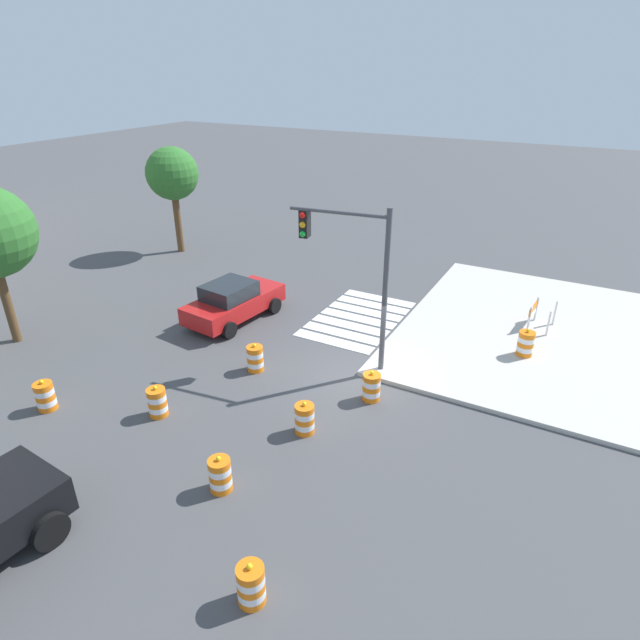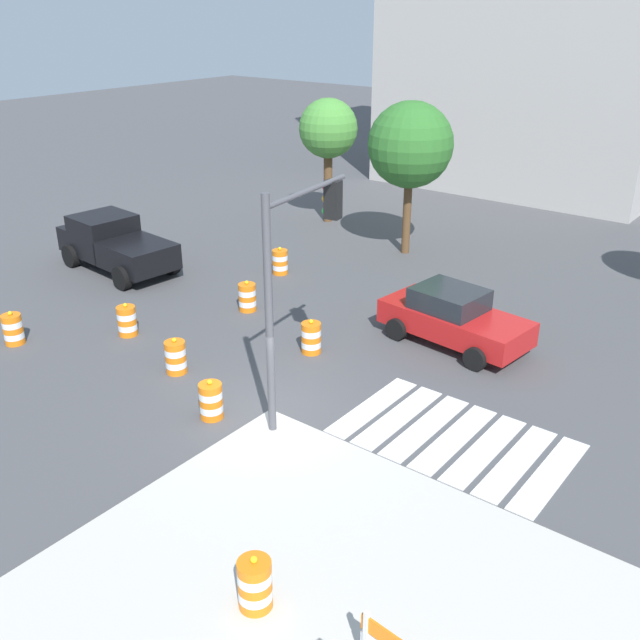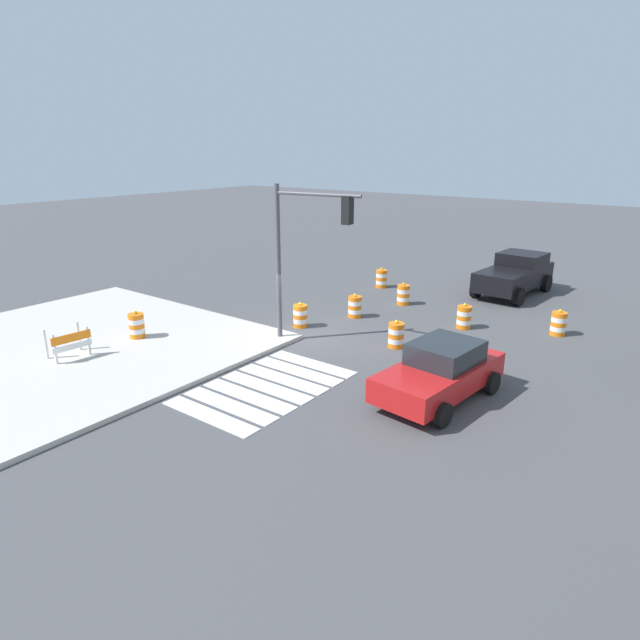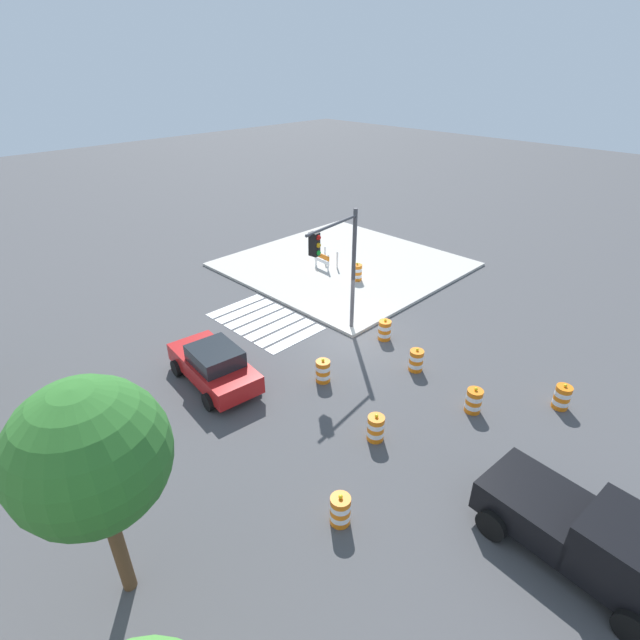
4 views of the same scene
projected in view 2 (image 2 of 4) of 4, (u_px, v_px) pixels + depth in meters
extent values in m
plane|color=#474749|center=(271.00, 414.00, 17.20)|extent=(120.00, 120.00, 0.00)
cube|color=silver|center=(373.00, 407.00, 17.51)|extent=(0.60, 3.20, 0.02)
cube|color=silver|center=(399.00, 417.00, 17.09)|extent=(0.60, 3.20, 0.02)
cube|color=silver|center=(426.00, 427.00, 16.67)|extent=(0.60, 3.20, 0.02)
cube|color=silver|center=(454.00, 438.00, 16.25)|extent=(0.60, 3.20, 0.02)
cube|color=silver|center=(485.00, 450.00, 15.83)|extent=(0.60, 3.20, 0.02)
cube|color=silver|center=(516.00, 462.00, 15.41)|extent=(0.60, 3.20, 0.02)
cube|color=silver|center=(550.00, 475.00, 14.99)|extent=(0.60, 3.20, 0.02)
cube|color=red|center=(455.00, 322.00, 20.48)|extent=(4.48, 2.31, 0.70)
cube|color=#1E2328|center=(449.00, 299.00, 20.38)|extent=(2.07, 1.80, 0.60)
cylinder|color=black|center=(512.00, 337.00, 20.39)|extent=(0.68, 0.31, 0.66)
cylinder|color=black|center=(475.00, 359.00, 19.15)|extent=(0.68, 0.31, 0.66)
cylinder|color=black|center=(435.00, 311.00, 22.11)|extent=(0.68, 0.31, 0.66)
cylinder|color=black|center=(397.00, 329.00, 20.87)|extent=(0.68, 0.31, 0.66)
cube|color=black|center=(138.00, 255.00, 25.25)|extent=(2.66, 2.20, 0.90)
cube|color=black|center=(104.00, 235.00, 26.43)|extent=(2.06, 2.15, 1.50)
cube|color=black|center=(90.00, 237.00, 27.24)|extent=(1.56, 2.01, 0.90)
cylinder|color=black|center=(71.00, 256.00, 26.55)|extent=(0.86, 0.37, 0.84)
cylinder|color=black|center=(118.00, 243.00, 27.92)|extent=(0.86, 0.37, 0.84)
cylinder|color=black|center=(122.00, 278.00, 24.45)|extent=(0.86, 0.37, 0.84)
cylinder|color=black|center=(171.00, 263.00, 25.81)|extent=(0.86, 0.37, 0.84)
cylinder|color=orange|center=(212.00, 414.00, 17.06)|extent=(0.56, 0.56, 0.18)
cylinder|color=white|center=(211.00, 407.00, 16.98)|extent=(0.56, 0.56, 0.18)
cylinder|color=orange|center=(211.00, 401.00, 16.91)|extent=(0.56, 0.56, 0.18)
cylinder|color=white|center=(211.00, 394.00, 16.83)|extent=(0.56, 0.56, 0.18)
cylinder|color=orange|center=(210.00, 388.00, 16.76)|extent=(0.56, 0.56, 0.18)
sphere|color=yellow|center=(210.00, 382.00, 16.70)|extent=(0.12, 0.12, 0.12)
cylinder|color=orange|center=(15.00, 340.00, 20.72)|extent=(0.56, 0.56, 0.18)
cylinder|color=white|center=(14.00, 335.00, 20.65)|extent=(0.56, 0.56, 0.18)
cylinder|color=orange|center=(13.00, 329.00, 20.57)|extent=(0.56, 0.56, 0.18)
cylinder|color=white|center=(12.00, 324.00, 20.50)|extent=(0.56, 0.56, 0.18)
cylinder|color=orange|center=(11.00, 318.00, 20.43)|extent=(0.56, 0.56, 0.18)
sphere|color=yellow|center=(10.00, 313.00, 20.36)|extent=(0.12, 0.12, 0.12)
cylinder|color=orange|center=(128.00, 332.00, 21.26)|extent=(0.56, 0.56, 0.18)
cylinder|color=white|center=(128.00, 326.00, 21.19)|extent=(0.56, 0.56, 0.18)
cylinder|color=orange|center=(127.00, 321.00, 21.11)|extent=(0.56, 0.56, 0.18)
cylinder|color=white|center=(126.00, 315.00, 21.04)|extent=(0.56, 0.56, 0.18)
cylinder|color=orange|center=(126.00, 310.00, 20.96)|extent=(0.56, 0.56, 0.18)
sphere|color=yellow|center=(125.00, 305.00, 20.90)|extent=(0.12, 0.12, 0.12)
cylinder|color=orange|center=(248.00, 308.00, 22.94)|extent=(0.56, 0.56, 0.18)
cylinder|color=white|center=(248.00, 302.00, 22.86)|extent=(0.56, 0.56, 0.18)
cylinder|color=orange|center=(247.00, 297.00, 22.79)|extent=(0.56, 0.56, 0.18)
cylinder|color=white|center=(247.00, 292.00, 22.71)|extent=(0.56, 0.56, 0.18)
cylinder|color=orange|center=(247.00, 287.00, 22.64)|extent=(0.56, 0.56, 0.18)
sphere|color=yellow|center=(247.00, 282.00, 22.58)|extent=(0.12, 0.12, 0.12)
cylinder|color=orange|center=(280.00, 271.00, 26.00)|extent=(0.56, 0.56, 0.18)
cylinder|color=white|center=(280.00, 267.00, 25.92)|extent=(0.56, 0.56, 0.18)
cylinder|color=orange|center=(280.00, 262.00, 25.85)|extent=(0.56, 0.56, 0.18)
cylinder|color=white|center=(280.00, 257.00, 25.78)|extent=(0.56, 0.56, 0.18)
cylinder|color=orange|center=(280.00, 253.00, 25.70)|extent=(0.56, 0.56, 0.18)
sphere|color=yellow|center=(280.00, 249.00, 25.64)|extent=(0.12, 0.12, 0.12)
cylinder|color=orange|center=(177.00, 369.00, 19.12)|extent=(0.56, 0.56, 0.18)
cylinder|color=white|center=(176.00, 363.00, 19.05)|extent=(0.56, 0.56, 0.18)
cylinder|color=orange|center=(176.00, 357.00, 18.97)|extent=(0.56, 0.56, 0.18)
cylinder|color=white|center=(175.00, 351.00, 18.90)|extent=(0.56, 0.56, 0.18)
cylinder|color=orange|center=(175.00, 345.00, 18.83)|extent=(0.56, 0.56, 0.18)
sphere|color=yellow|center=(174.00, 340.00, 18.76)|extent=(0.12, 0.12, 0.12)
cylinder|color=orange|center=(311.00, 349.00, 20.20)|extent=(0.56, 0.56, 0.18)
cylinder|color=white|center=(311.00, 344.00, 20.13)|extent=(0.56, 0.56, 0.18)
cylinder|color=orange|center=(311.00, 338.00, 20.05)|extent=(0.56, 0.56, 0.18)
cylinder|color=white|center=(311.00, 332.00, 19.98)|extent=(0.56, 0.56, 0.18)
cylinder|color=orange|center=(311.00, 326.00, 19.91)|extent=(0.56, 0.56, 0.18)
sphere|color=yellow|center=(311.00, 321.00, 19.84)|extent=(0.12, 0.12, 0.12)
cylinder|color=orange|center=(256.00, 601.00, 11.56)|extent=(0.56, 0.56, 0.18)
cylinder|color=white|center=(255.00, 593.00, 11.48)|extent=(0.56, 0.56, 0.18)
cylinder|color=orange|center=(255.00, 584.00, 11.41)|extent=(0.56, 0.56, 0.18)
cylinder|color=white|center=(254.00, 576.00, 11.33)|extent=(0.56, 0.56, 0.18)
cylinder|color=orange|center=(254.00, 567.00, 11.26)|extent=(0.56, 0.56, 0.18)
sphere|color=yellow|center=(254.00, 560.00, 11.20)|extent=(0.12, 0.12, 0.12)
cube|color=silver|center=(366.00, 637.00, 10.40)|extent=(0.08, 0.08, 1.00)
cylinder|color=#4C4C51|center=(269.00, 319.00, 15.24)|extent=(0.18, 0.18, 5.50)
cylinder|color=#4C4C51|center=(308.00, 191.00, 15.49)|extent=(0.52, 3.19, 0.12)
cube|color=black|center=(333.00, 200.00, 16.55)|extent=(0.39, 0.32, 0.90)
sphere|color=red|center=(326.00, 186.00, 16.51)|extent=(0.20, 0.20, 0.20)
sphere|color=#F2A514|center=(326.00, 199.00, 16.64)|extent=(0.20, 0.20, 0.20)
sphere|color=green|center=(326.00, 211.00, 16.76)|extent=(0.20, 0.20, 0.20)
cylinder|color=brown|center=(328.00, 186.00, 31.57)|extent=(0.38, 0.38, 3.22)
sphere|color=#478C38|center=(328.00, 128.00, 30.54)|extent=(2.53, 2.53, 2.53)
cylinder|color=brown|center=(407.00, 214.00, 27.59)|extent=(0.32, 0.32, 3.09)
sphere|color=#2D6B28|center=(410.00, 145.00, 26.49)|extent=(3.21, 3.21, 3.21)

